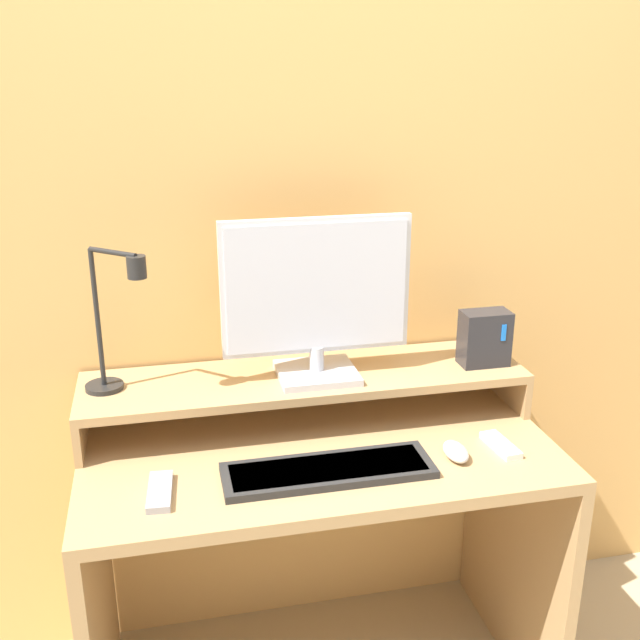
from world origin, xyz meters
name	(u,v)px	position (x,y,z in m)	size (l,w,h in m)	color
wall_back	(291,200)	(0.00, 0.62, 1.25)	(6.00, 0.05, 2.50)	#E5AD60
desk	(319,522)	(0.00, 0.29, 0.50)	(1.12, 0.59, 0.72)	tan
monitor_shelf	(305,381)	(0.00, 0.45, 0.82)	(1.12, 0.28, 0.12)	tan
monitor	(316,298)	(0.03, 0.43, 1.05)	(0.46, 0.18, 0.40)	#BCBCC1
desk_lamp	(115,324)	(-0.45, 0.43, 1.01)	(0.17, 0.16, 0.35)	black
router_dock	(484,338)	(0.47, 0.41, 0.91)	(0.12, 0.07, 0.14)	#28282D
keyboard	(328,470)	(-0.01, 0.16, 0.73)	(0.47, 0.15, 0.02)	#282828
mouse	(456,451)	(0.30, 0.17, 0.73)	(0.05, 0.09, 0.03)	silver
remote_control	(160,492)	(-0.38, 0.16, 0.73)	(0.06, 0.15, 0.02)	#99999E
remote_secondary	(501,445)	(0.42, 0.19, 0.73)	(0.06, 0.13, 0.02)	white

